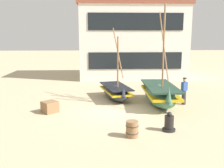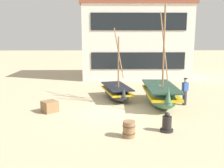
{
  "view_description": "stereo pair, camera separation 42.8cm",
  "coord_description": "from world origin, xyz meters",
  "px_view_note": "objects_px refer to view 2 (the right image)",
  "views": [
    {
      "loc": [
        -0.7,
        -14.08,
        4.25
      ],
      "look_at": [
        0.0,
        1.0,
        1.4
      ],
      "focal_mm": 41.56,
      "sensor_mm": 36.0,
      "label": 1
    },
    {
      "loc": [
        -0.27,
        -14.09,
        4.25
      ],
      "look_at": [
        0.0,
        1.0,
        1.4
      ],
      "focal_mm": 41.56,
      "sensor_mm": 36.0,
      "label": 2
    }
  ],
  "objects_px": {
    "fisherman_by_hull": "(185,92)",
    "capstan_winch": "(167,124)",
    "cargo_crate": "(50,106)",
    "wooden_barrel": "(129,129)",
    "harbor_building_main": "(135,41)",
    "fishing_boat_near_left": "(117,92)",
    "fishing_boat_centre_large": "(160,94)"
  },
  "relations": [
    {
      "from": "fisherman_by_hull",
      "to": "capstan_winch",
      "type": "distance_m",
      "value": 4.95
    },
    {
      "from": "capstan_winch",
      "to": "cargo_crate",
      "type": "relative_size",
      "value": 1.17
    },
    {
      "from": "wooden_barrel",
      "to": "cargo_crate",
      "type": "bearing_deg",
      "value": 137.9
    },
    {
      "from": "harbor_building_main",
      "to": "wooden_barrel",
      "type": "bearing_deg",
      "value": -96.88
    },
    {
      "from": "capstan_winch",
      "to": "cargo_crate",
      "type": "xyz_separation_m",
      "value": [
        -5.9,
        3.11,
        -0.03
      ]
    },
    {
      "from": "fishing_boat_near_left",
      "to": "capstan_winch",
      "type": "height_order",
      "value": "fishing_boat_near_left"
    },
    {
      "from": "fishing_boat_centre_large",
      "to": "capstan_winch",
      "type": "bearing_deg",
      "value": -97.67
    },
    {
      "from": "wooden_barrel",
      "to": "fisherman_by_hull",
      "type": "bearing_deg",
      "value": 52.82
    },
    {
      "from": "fisherman_by_hull",
      "to": "capstan_winch",
      "type": "bearing_deg",
      "value": -115.34
    },
    {
      "from": "fisherman_by_hull",
      "to": "cargo_crate",
      "type": "bearing_deg",
      "value": -170.51
    },
    {
      "from": "fishing_boat_near_left",
      "to": "harbor_building_main",
      "type": "relative_size",
      "value": 0.44
    },
    {
      "from": "fishing_boat_centre_large",
      "to": "cargo_crate",
      "type": "xyz_separation_m",
      "value": [
        -6.5,
        -1.34,
        -0.37
      ]
    },
    {
      "from": "wooden_barrel",
      "to": "cargo_crate",
      "type": "distance_m",
      "value": 5.59
    },
    {
      "from": "fishing_boat_near_left",
      "to": "fishing_boat_centre_large",
      "type": "relative_size",
      "value": 0.79
    },
    {
      "from": "cargo_crate",
      "to": "harbor_building_main",
      "type": "bearing_deg",
      "value": 63.62
    },
    {
      "from": "capstan_winch",
      "to": "harbor_building_main",
      "type": "height_order",
      "value": "harbor_building_main"
    },
    {
      "from": "harbor_building_main",
      "to": "cargo_crate",
      "type": "bearing_deg",
      "value": -116.38
    },
    {
      "from": "fishing_boat_centre_large",
      "to": "wooden_barrel",
      "type": "height_order",
      "value": "fishing_boat_centre_large"
    },
    {
      "from": "fishing_boat_near_left",
      "to": "fisherman_by_hull",
      "type": "height_order",
      "value": "fishing_boat_near_left"
    },
    {
      "from": "fishing_boat_near_left",
      "to": "cargo_crate",
      "type": "relative_size",
      "value": 6.27
    },
    {
      "from": "wooden_barrel",
      "to": "harbor_building_main",
      "type": "xyz_separation_m",
      "value": [
        1.93,
        16.01,
        3.33
      ]
    },
    {
      "from": "fisherman_by_hull",
      "to": "harbor_building_main",
      "type": "xyz_separation_m",
      "value": [
        -1.93,
        10.92,
        2.85
      ]
    },
    {
      "from": "capstan_winch",
      "to": "fishing_boat_centre_large",
      "type": "bearing_deg",
      "value": 82.33
    },
    {
      "from": "fisherman_by_hull",
      "to": "cargo_crate",
      "type": "relative_size",
      "value": 2.23
    },
    {
      "from": "wooden_barrel",
      "to": "fishing_boat_centre_large",
      "type": "bearing_deg",
      "value": 65.21
    },
    {
      "from": "fishing_boat_centre_large",
      "to": "harbor_building_main",
      "type": "relative_size",
      "value": 0.56
    },
    {
      "from": "capstan_winch",
      "to": "harbor_building_main",
      "type": "xyz_separation_m",
      "value": [
        0.18,
        15.37,
        3.33
      ]
    },
    {
      "from": "fishing_boat_near_left",
      "to": "cargo_crate",
      "type": "xyz_separation_m",
      "value": [
        -3.87,
        -2.9,
        -0.21
      ]
    },
    {
      "from": "fisherman_by_hull",
      "to": "wooden_barrel",
      "type": "xyz_separation_m",
      "value": [
        -3.86,
        -5.09,
        -0.48
      ]
    },
    {
      "from": "wooden_barrel",
      "to": "cargo_crate",
      "type": "relative_size",
      "value": 0.93
    },
    {
      "from": "fishing_boat_centre_large",
      "to": "harbor_building_main",
      "type": "bearing_deg",
      "value": 92.22
    },
    {
      "from": "fishing_boat_near_left",
      "to": "capstan_winch",
      "type": "xyz_separation_m",
      "value": [
        2.03,
        -6.01,
        -0.17
      ]
    }
  ]
}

